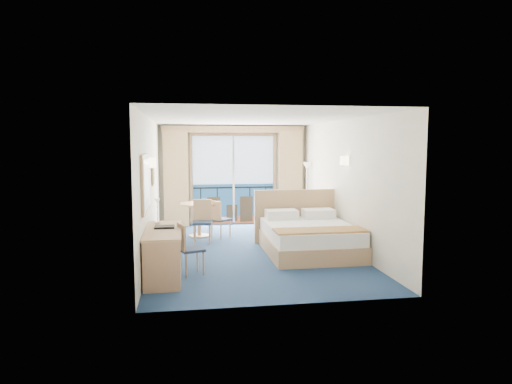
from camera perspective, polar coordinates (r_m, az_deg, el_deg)
name	(u,v)px	position (r m, az deg, el deg)	size (l,w,h in m)	color
floor	(251,250)	(9.52, -0.66, -7.29)	(6.50, 6.50, 0.00)	navy
room_walls	(251,164)	(9.27, -0.67, 3.46)	(4.04, 6.54, 2.72)	white
balcony_door	(233,182)	(12.50, -2.86, 1.21)	(2.36, 0.03, 2.52)	navy
curtain_left	(176,179)	(12.27, -9.97, 1.66)	(0.65, 0.22, 2.55)	tan
curtain_right	(290,177)	(12.61, 4.27, 1.85)	(0.65, 0.22, 2.55)	tan
pelmet	(234,129)	(12.34, -2.80, 7.83)	(3.80, 0.25, 0.18)	tan
mirror	(146,183)	(7.71, -13.63, 1.07)	(0.05, 1.25, 0.95)	tan
wall_print	(153,173)	(9.65, -12.74, 2.36)	(0.04, 0.42, 0.52)	tan
sconce_left	(151,163)	(8.59, -13.00, 3.59)	(0.18, 0.18, 0.18)	#FFE7B2
sconce_right	(345,161)	(9.60, 11.02, 3.87)	(0.18, 0.18, 0.18)	#FFE7B2
bed	(308,236)	(9.32, 6.55, -5.54)	(1.88, 2.23, 1.18)	tan
nightstand	(318,225)	(10.84, 7.77, -4.12)	(0.45, 0.43, 0.58)	tan
phone	(320,211)	(10.77, 8.04, -2.37)	(0.20, 0.16, 0.09)	white
armchair	(301,221)	(11.20, 5.70, -3.59)	(0.69, 0.71, 0.65)	#484E58
floor_lamp	(307,178)	(12.15, 6.36, 1.76)	(0.24, 0.24, 1.71)	silver
desk	(162,257)	(7.29, -11.62, -8.00)	(0.59, 1.70, 0.80)	tan
desk_chair	(187,246)	(7.79, -8.57, -6.66)	(0.48, 0.47, 0.87)	#1D2B45
folder	(165,227)	(7.78, -11.34, -4.30)	(0.33, 0.25, 0.03)	black
desk_lamp	(157,206)	(8.18, -12.23, -1.69)	(0.11, 0.11, 0.42)	silver
round_table	(199,211)	(10.89, -7.13, -2.40)	(0.89, 0.89, 0.80)	tan
table_chair_a	(219,217)	(10.73, -4.70, -3.10)	(0.54, 0.53, 0.88)	#1D2B45
table_chair_b	(202,218)	(10.24, -6.73, -3.31)	(0.45, 0.46, 0.96)	#1D2B45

